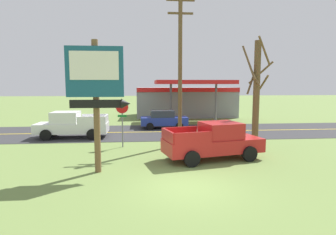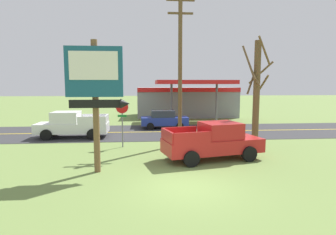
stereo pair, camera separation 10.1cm
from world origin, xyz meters
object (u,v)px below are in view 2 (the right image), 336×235
motel_sign (96,86)px  pickup_white_on_road (72,125)px  gas_station (186,101)px  utility_pole (180,66)px  car_blue_near_lane (164,119)px  pickup_red_parked_on_lawn (214,141)px  bare_tree (256,92)px  stop_sign (122,115)px

motel_sign → pickup_white_on_road: size_ratio=1.13×
pickup_white_on_road → gas_station: bearing=52.0°
utility_pole → car_blue_near_lane: bearing=94.1°
motel_sign → pickup_red_parked_on_lawn: 6.71m
bare_tree → pickup_red_parked_on_lawn: (-3.24, -2.41, -2.53)m
motel_sign → pickup_red_parked_on_lawn: bearing=17.9°
motel_sign → utility_pole: 7.22m
gas_station → bare_tree: bearing=-85.0°
gas_station → pickup_white_on_road: (-10.66, -13.64, -0.98)m
stop_sign → gas_station: size_ratio=0.25×
stop_sign → car_blue_near_lane: stop_sign is taller
pickup_red_parked_on_lawn → pickup_white_on_road: bearing=142.4°
utility_pole → car_blue_near_lane: utility_pole is taller
gas_station → pickup_white_on_road: gas_station is taller
pickup_white_on_road → utility_pole: bearing=-22.7°
stop_sign → pickup_red_parked_on_lawn: stop_sign is taller
bare_tree → pickup_white_on_road: bare_tree is taller
motel_sign → pickup_white_on_road: (-3.29, 8.80, -2.95)m
bare_tree → car_blue_near_lane: (-5.08, 8.54, -2.66)m
pickup_white_on_road → car_blue_near_lane: bearing=29.1°
motel_sign → car_blue_near_lane: 13.73m
gas_station → utility_pole: bearing=-99.9°
gas_station → car_blue_near_lane: 10.31m
car_blue_near_lane → gas_station: bearing=70.2°
motel_sign → gas_station: (7.37, 22.45, -1.97)m
bare_tree → utility_pole: bearing=163.8°
stop_sign → car_blue_near_lane: (3.19, 7.57, -1.20)m
utility_pole → gas_station: bearing=80.1°
motel_sign → stop_sign: bearing=82.3°
utility_pole → pickup_white_on_road: size_ratio=1.86×
stop_sign → pickup_white_on_road: 5.47m
stop_sign → gas_station: gas_station is taller
bare_tree → car_blue_near_lane: bearing=120.7°
utility_pole → pickup_red_parked_on_lawn: utility_pole is taller
utility_pole → gas_station: 17.41m
car_blue_near_lane → motel_sign: bearing=-106.9°
motel_sign → utility_pole: bearing=51.7°
motel_sign → gas_station: 23.71m
motel_sign → bare_tree: 9.94m
pickup_white_on_road → pickup_red_parked_on_lawn: bearing=-37.6°
stop_sign → bare_tree: (8.26, -0.97, 1.47)m
motel_sign → gas_station: bearing=71.8°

